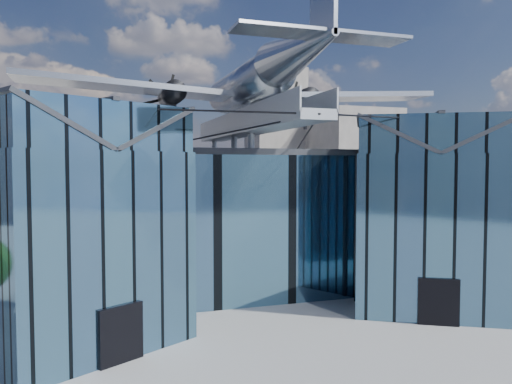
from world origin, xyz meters
name	(u,v)px	position (x,y,z in m)	size (l,w,h in m)	color
ground_plane	(267,316)	(0.00, 0.00, 0.00)	(120.00, 120.00, 0.00)	gray
museum	(239,213)	(0.00, 5.82, 5.54)	(32.88, 24.50, 17.60)	#436B89
bg_towers	(167,158)	(1.45, 50.49, 10.01)	(77.00, 24.50, 26.00)	slate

